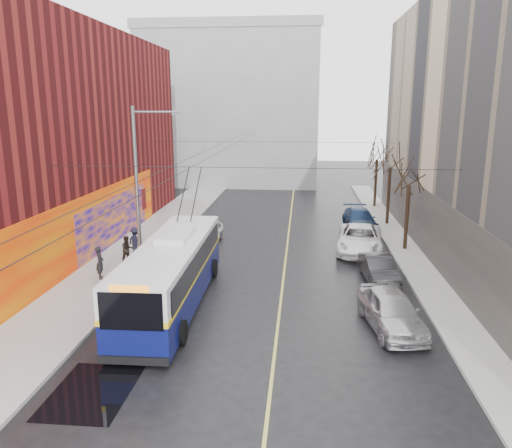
{
  "coord_description": "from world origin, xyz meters",
  "views": [
    {
      "loc": [
        2.37,
        -15.33,
        8.97
      ],
      "look_at": [
        -0.01,
        10.4,
        2.87
      ],
      "focal_mm": 35.0,
      "sensor_mm": 36.0,
      "label": 1
    }
  ],
  "objects_px": {
    "tree_mid": "(391,157)",
    "parked_car_b": "(379,269)",
    "parked_car_d": "(360,219)",
    "pedestrian_a": "(100,263)",
    "parked_car_a": "(391,310)",
    "pedestrian_b": "(128,250)",
    "tree_far": "(377,151)",
    "following_car": "(207,233)",
    "trolleybus": "(172,272)",
    "pedestrian_c": "(136,241)",
    "streetlight_pole": "(140,187)",
    "parked_car_c": "(360,239)",
    "tree_near": "(410,173)"
  },
  "relations": [
    {
      "from": "trolleybus",
      "to": "pedestrian_c",
      "type": "bearing_deg",
      "value": 119.2
    },
    {
      "from": "streetlight_pole",
      "to": "parked_car_d",
      "type": "xyz_separation_m",
      "value": [
        12.88,
        11.56,
        -4.09
      ]
    },
    {
      "from": "trolleybus",
      "to": "parked_car_b",
      "type": "bearing_deg",
      "value": 21.37
    },
    {
      "from": "tree_near",
      "to": "parked_car_c",
      "type": "relative_size",
      "value": 1.09
    },
    {
      "from": "parked_car_b",
      "to": "following_car",
      "type": "distance_m",
      "value": 12.34
    },
    {
      "from": "parked_car_d",
      "to": "tree_near",
      "type": "bearing_deg",
      "value": -71.51
    },
    {
      "from": "following_car",
      "to": "pedestrian_a",
      "type": "xyz_separation_m",
      "value": [
        -4.15,
        -8.01,
        0.32
      ]
    },
    {
      "from": "parked_car_a",
      "to": "pedestrian_b",
      "type": "distance_m",
      "value": 15.39
    },
    {
      "from": "parked_car_c",
      "to": "pedestrian_a",
      "type": "relative_size",
      "value": 3.38
    },
    {
      "from": "parked_car_c",
      "to": "parked_car_d",
      "type": "distance_m",
      "value": 6.07
    },
    {
      "from": "tree_far",
      "to": "parked_car_b",
      "type": "bearing_deg",
      "value": -97.17
    },
    {
      "from": "tree_near",
      "to": "trolleybus",
      "type": "height_order",
      "value": "tree_near"
    },
    {
      "from": "tree_near",
      "to": "streetlight_pole",
      "type": "bearing_deg",
      "value": -158.38
    },
    {
      "from": "parked_car_a",
      "to": "parked_car_d",
      "type": "relative_size",
      "value": 0.91
    },
    {
      "from": "tree_near",
      "to": "tree_mid",
      "type": "relative_size",
      "value": 0.96
    },
    {
      "from": "streetlight_pole",
      "to": "parked_car_d",
      "type": "relative_size",
      "value": 1.74
    },
    {
      "from": "tree_mid",
      "to": "pedestrian_b",
      "type": "height_order",
      "value": "tree_mid"
    },
    {
      "from": "pedestrian_c",
      "to": "tree_near",
      "type": "bearing_deg",
      "value": -142.57
    },
    {
      "from": "following_car",
      "to": "pedestrian_b",
      "type": "distance_m",
      "value": 6.48
    },
    {
      "from": "tree_near",
      "to": "parked_car_c",
      "type": "xyz_separation_m",
      "value": [
        -2.91,
        -0.48,
        -4.16
      ]
    },
    {
      "from": "trolleybus",
      "to": "following_car",
      "type": "relative_size",
      "value": 2.96
    },
    {
      "from": "parked_car_c",
      "to": "pedestrian_b",
      "type": "bearing_deg",
      "value": -156.26
    },
    {
      "from": "pedestrian_a",
      "to": "parked_car_b",
      "type": "bearing_deg",
      "value": -104.61
    },
    {
      "from": "tree_mid",
      "to": "pedestrian_c",
      "type": "relative_size",
      "value": 3.89
    },
    {
      "from": "tree_far",
      "to": "parked_car_a",
      "type": "distance_m",
      "value": 26.32
    },
    {
      "from": "parked_car_c",
      "to": "pedestrian_a",
      "type": "xyz_separation_m",
      "value": [
        -14.14,
        -6.84,
        0.2
      ]
    },
    {
      "from": "tree_mid",
      "to": "parked_car_b",
      "type": "height_order",
      "value": "tree_mid"
    },
    {
      "from": "tree_mid",
      "to": "pedestrian_b",
      "type": "distance_m",
      "value": 20.67
    },
    {
      "from": "parked_car_d",
      "to": "pedestrian_a",
      "type": "xyz_separation_m",
      "value": [
        -14.79,
        -12.88,
        0.27
      ]
    },
    {
      "from": "tree_far",
      "to": "pedestrian_a",
      "type": "xyz_separation_m",
      "value": [
        -17.05,
        -21.31,
        -4.12
      ]
    },
    {
      "from": "tree_mid",
      "to": "following_car",
      "type": "distance_m",
      "value": 15.06
    },
    {
      "from": "trolleybus",
      "to": "pedestrian_a",
      "type": "bearing_deg",
      "value": 148.07
    },
    {
      "from": "streetlight_pole",
      "to": "parked_car_c",
      "type": "distance_m",
      "value": 14.01
    },
    {
      "from": "parked_car_a",
      "to": "pedestrian_c",
      "type": "xyz_separation_m",
      "value": [
        -13.76,
        8.87,
        0.2
      ]
    },
    {
      "from": "tree_mid",
      "to": "pedestrian_c",
      "type": "bearing_deg",
      "value": -149.12
    },
    {
      "from": "tree_far",
      "to": "pedestrian_c",
      "type": "xyz_separation_m",
      "value": [
        -16.61,
        -16.93,
        -4.13
      ]
    },
    {
      "from": "parked_car_a",
      "to": "pedestrian_c",
      "type": "distance_m",
      "value": 16.37
    },
    {
      "from": "trolleybus",
      "to": "pedestrian_b",
      "type": "height_order",
      "value": "trolleybus"
    },
    {
      "from": "tree_far",
      "to": "pedestrian_b",
      "type": "height_order",
      "value": "tree_far"
    },
    {
      "from": "tree_near",
      "to": "parked_car_c",
      "type": "bearing_deg",
      "value": -170.71
    },
    {
      "from": "pedestrian_a",
      "to": "pedestrian_b",
      "type": "relative_size",
      "value": 1.07
    },
    {
      "from": "pedestrian_b",
      "to": "trolleybus",
      "type": "bearing_deg",
      "value": -93.65
    },
    {
      "from": "streetlight_pole",
      "to": "parked_car_d",
      "type": "distance_m",
      "value": 17.79
    },
    {
      "from": "parked_car_d",
      "to": "pedestrian_c",
      "type": "xyz_separation_m",
      "value": [
        -14.35,
        -8.5,
        0.26
      ]
    },
    {
      "from": "tree_near",
      "to": "tree_far",
      "type": "relative_size",
      "value": 0.97
    },
    {
      "from": "tree_far",
      "to": "pedestrian_c",
      "type": "distance_m",
      "value": 24.08
    },
    {
      "from": "pedestrian_b",
      "to": "pedestrian_c",
      "type": "height_order",
      "value": "pedestrian_c"
    },
    {
      "from": "tree_mid",
      "to": "parked_car_b",
      "type": "distance_m",
      "value": 13.98
    },
    {
      "from": "streetlight_pole",
      "to": "tree_mid",
      "type": "height_order",
      "value": "streetlight_pole"
    },
    {
      "from": "parked_car_d",
      "to": "parked_car_b",
      "type": "bearing_deg",
      "value": -94.87
    }
  ]
}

